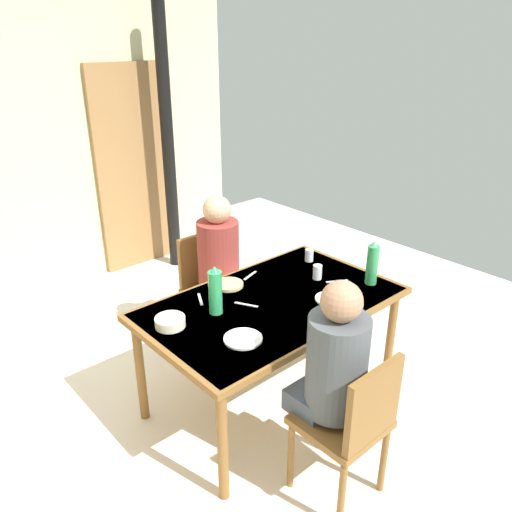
# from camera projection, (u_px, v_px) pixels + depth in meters

# --- Properties ---
(ground_plane) EXTENTS (6.73, 6.73, 0.00)m
(ground_plane) POSITION_uv_depth(u_px,v_px,m) (221.00, 428.00, 3.12)
(ground_plane) COLOR silver
(wall_back) EXTENTS (4.05, 0.10, 2.54)m
(wall_back) POSITION_uv_depth(u_px,v_px,m) (33.00, 155.00, 4.37)
(wall_back) COLOR beige
(wall_back) RESTS_ON ground_plane
(door_wooden) EXTENTS (0.80, 0.05, 2.00)m
(door_wooden) POSITION_uv_depth(u_px,v_px,m) (135.00, 169.00, 4.98)
(door_wooden) COLOR olive
(door_wooden) RESTS_ON ground_plane
(stove_pipe_column) EXTENTS (0.12, 0.12, 2.54)m
(stove_pipe_column) POSITION_uv_depth(u_px,v_px,m) (168.00, 143.00, 4.83)
(stove_pipe_column) COLOR black
(stove_pipe_column) RESTS_ON ground_plane
(dining_table) EXTENTS (1.58, 0.95, 0.74)m
(dining_table) POSITION_uv_depth(u_px,v_px,m) (272.00, 310.00, 3.10)
(dining_table) COLOR brown
(dining_table) RESTS_ON ground_plane
(chair_near_diner) EXTENTS (0.40, 0.40, 0.87)m
(chair_near_diner) POSITION_uv_depth(u_px,v_px,m) (352.00, 422.00, 2.47)
(chair_near_diner) COLOR brown
(chair_near_diner) RESTS_ON ground_plane
(chair_far_diner) EXTENTS (0.40, 0.40, 0.87)m
(chair_far_diner) POSITION_uv_depth(u_px,v_px,m) (210.00, 284.00, 3.82)
(chair_far_diner) COLOR brown
(chair_far_diner) RESTS_ON ground_plane
(person_near_diner) EXTENTS (0.30, 0.37, 0.77)m
(person_near_diner) POSITION_uv_depth(u_px,v_px,m) (335.00, 362.00, 2.44)
(person_near_diner) COLOR #45505F
(person_near_diner) RESTS_ON ground_plane
(person_far_diner) EXTENTS (0.30, 0.37, 0.77)m
(person_far_diner) POSITION_uv_depth(u_px,v_px,m) (220.00, 255.00, 3.61)
(person_far_diner) COLOR maroon
(person_far_diner) RESTS_ON ground_plane
(water_bottle_green_near) EXTENTS (0.08, 0.08, 0.30)m
(water_bottle_green_near) POSITION_uv_depth(u_px,v_px,m) (215.00, 291.00, 2.89)
(water_bottle_green_near) COLOR #2FA15C
(water_bottle_green_near) RESTS_ON dining_table
(water_bottle_green_far) EXTENTS (0.08, 0.08, 0.30)m
(water_bottle_green_far) POSITION_uv_depth(u_px,v_px,m) (372.00, 264.00, 3.24)
(water_bottle_green_far) COLOR #329752
(water_bottle_green_far) RESTS_ON dining_table
(serving_bowl_center) EXTENTS (0.17, 0.17, 0.05)m
(serving_bowl_center) POSITION_uv_depth(u_px,v_px,m) (170.00, 322.00, 2.80)
(serving_bowl_center) COLOR silver
(serving_bowl_center) RESTS_ON dining_table
(dinner_plate_near_left) EXTENTS (0.21, 0.21, 0.01)m
(dinner_plate_near_left) POSITION_uv_depth(u_px,v_px,m) (243.00, 339.00, 2.69)
(dinner_plate_near_left) COLOR white
(dinner_plate_near_left) RESTS_ON dining_table
(dinner_plate_near_right) EXTENTS (0.20, 0.20, 0.01)m
(dinner_plate_near_right) POSITION_uv_depth(u_px,v_px,m) (331.00, 299.00, 3.09)
(dinner_plate_near_right) COLOR silver
(dinner_plate_near_right) RESTS_ON dining_table
(drinking_glass_by_near_diner) EXTENTS (0.06, 0.06, 0.10)m
(drinking_glass_by_near_diner) POSITION_uv_depth(u_px,v_px,m) (317.00, 272.00, 3.33)
(drinking_glass_by_near_diner) COLOR silver
(drinking_glass_by_near_diner) RESTS_ON dining_table
(drinking_glass_by_far_diner) EXTENTS (0.06, 0.06, 0.09)m
(drinking_glass_by_far_diner) POSITION_uv_depth(u_px,v_px,m) (309.00, 255.00, 3.60)
(drinking_glass_by_far_diner) COLOR silver
(drinking_glass_by_far_diner) RESTS_ON dining_table
(bread_plate_sliced) EXTENTS (0.19, 0.19, 0.02)m
(bread_plate_sliced) POSITION_uv_depth(u_px,v_px,m) (229.00, 285.00, 3.25)
(bread_plate_sliced) COLOR #DBB77A
(bread_plate_sliced) RESTS_ON dining_table
(cutlery_knife_near) EXTENTS (0.09, 0.14, 0.00)m
(cutlery_knife_near) POSITION_uv_depth(u_px,v_px,m) (200.00, 299.00, 3.09)
(cutlery_knife_near) COLOR silver
(cutlery_knife_near) RESTS_ON dining_table
(cutlery_fork_near) EXTENTS (0.08, 0.14, 0.00)m
(cutlery_fork_near) POSITION_uv_depth(u_px,v_px,m) (246.00, 305.00, 3.03)
(cutlery_fork_near) COLOR silver
(cutlery_fork_near) RESTS_ON dining_table
(cutlery_knife_far) EXTENTS (0.15, 0.06, 0.00)m
(cutlery_knife_far) POSITION_uv_depth(u_px,v_px,m) (250.00, 276.00, 3.39)
(cutlery_knife_far) COLOR silver
(cutlery_knife_far) RESTS_ON dining_table
(cutlery_fork_far) EXTENTS (0.14, 0.09, 0.00)m
(cutlery_fork_far) POSITION_uv_depth(u_px,v_px,m) (337.00, 281.00, 3.31)
(cutlery_fork_far) COLOR silver
(cutlery_fork_far) RESTS_ON dining_table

